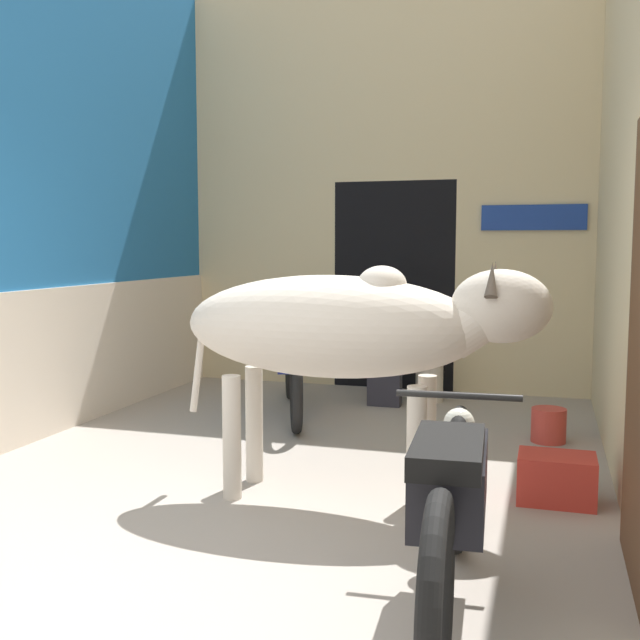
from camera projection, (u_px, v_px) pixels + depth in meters
name	position (u px, v px, depth m)	size (l,w,h in m)	color
ground_plane	(117.00, 612.00, 3.08)	(30.00, 30.00, 0.00)	#9E9389
wall_left_shopfront	(44.00, 180.00, 5.89)	(0.25, 5.05, 4.15)	#236BAD
wall_back_with_doorway	(392.00, 227.00, 7.94)	(4.17, 0.93, 4.15)	beige
wall_right_with_door	(640.00, 156.00, 4.59)	(0.22, 5.05, 4.15)	beige
cow	(349.00, 329.00, 4.31)	(2.15, 0.64, 1.43)	beige
motorcycle_near	(450.00, 501.00, 3.03)	(0.58, 2.01, 0.82)	black
motorcycle_far	(293.00, 361.00, 6.58)	(0.88, 1.95, 0.83)	black
shopkeeper_seated	(388.00, 341.00, 7.04)	(0.44, 0.33, 1.15)	#282833
plastic_stool	(429.00, 377.00, 7.17)	(0.37, 0.37, 0.43)	beige
crate	(556.00, 478.00, 4.37)	(0.44, 0.32, 0.28)	red
bucket	(549.00, 425.00, 5.70)	(0.26, 0.26, 0.26)	#C63D33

